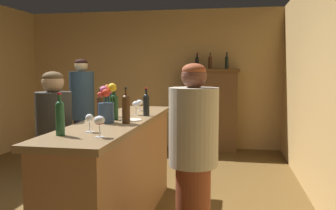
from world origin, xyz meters
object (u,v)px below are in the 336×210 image
object	(u,v)px
wine_bottle_malbec	(146,104)
flower_arrangement	(106,106)
wine_bottle_merlot	(100,105)
wine_glass_rear	(139,103)
bartender	(193,160)
wine_bottle_pinot	(126,108)
wine_bottle_rose	(114,106)
patron_in_navy	(82,114)
wine_glass_spare	(89,119)
cheese_plate	(131,120)
wine_bottle_syrah	(60,116)
wine_glass_mid	(136,104)
patron_near_entrance	(55,143)
display_bottle_midleft	(210,62)
display_bottle_center	(227,62)
wine_bottle_riesling	(108,102)
wine_glass_front	(99,121)
display_bottle_left	(197,62)
display_cabinet	(210,108)
bar_counter	(119,173)

from	to	relation	value
wine_bottle_malbec	flower_arrangement	world-z (taller)	flower_arrangement
wine_bottle_merlot	wine_glass_rear	distance (m)	0.74
bartender	wine_bottle_pinot	bearing A→B (deg)	-20.52
wine_bottle_malbec	wine_bottle_merlot	world-z (taller)	wine_bottle_merlot
wine_bottle_rose	patron_in_navy	size ratio (longest dim) A/B	0.17
wine_bottle_malbec	wine_glass_spare	bearing A→B (deg)	-101.19
cheese_plate	bartender	bearing A→B (deg)	-41.42
wine_bottle_syrah	wine_glass_rear	bearing A→B (deg)	84.18
wine_bottle_pinot	wine_glass_rear	xyz separation A→B (m)	(-0.14, 0.98, -0.05)
wine_glass_mid	flower_arrangement	world-z (taller)	flower_arrangement
wine_bottle_syrah	patron_in_navy	distance (m)	2.35
wine_bottle_malbec	flower_arrangement	size ratio (longest dim) A/B	0.82
wine_bottle_syrah	patron_in_navy	xyz separation A→B (m)	(-0.80, 2.19, -0.28)
wine_bottle_pinot	wine_glass_spare	size ratio (longest dim) A/B	2.29
wine_glass_spare	patron_near_entrance	distance (m)	0.88
wine_bottle_syrah	display_bottle_midleft	xyz separation A→B (m)	(0.82, 4.35, 0.49)
wine_bottle_syrah	wine_bottle_pinot	xyz separation A→B (m)	(0.30, 0.65, -0.00)
flower_arrangement	display_bottle_center	world-z (taller)	display_bottle_center
wine_bottle_rose	wine_glass_spare	bearing A→B (deg)	-87.18
wine_bottle_malbec	wine_glass_spare	distance (m)	1.04
wine_bottle_riesling	wine_glass_rear	bearing A→B (deg)	69.75
cheese_plate	display_bottle_center	bearing A→B (deg)	76.73
wine_glass_front	wine_glass_spare	distance (m)	0.24
cheese_plate	wine_glass_mid	bearing A→B (deg)	99.07
wine_glass_spare	display_bottle_left	xyz separation A→B (m)	(0.42, 4.18, 0.53)
wine_glass_rear	patron_near_entrance	bearing A→B (deg)	-123.98
display_cabinet	wine_bottle_pinot	size ratio (longest dim) A/B	4.82
wine_bottle_pinot	flower_arrangement	world-z (taller)	flower_arrangement
display_bottle_midleft	display_bottle_center	world-z (taller)	same
wine_glass_rear	wine_glass_spare	bearing A→B (deg)	-90.42
wine_glass_mid	patron_near_entrance	distance (m)	0.91
wine_bottle_pinot	patron_near_entrance	world-z (taller)	patron_near_entrance
wine_glass_mid	patron_in_navy	xyz separation A→B (m)	(-1.03, 0.94, -0.25)
display_cabinet	wine_bottle_riesling	size ratio (longest dim) A/B	4.67
wine_bottle_riesling	wine_glass_front	xyz separation A→B (m)	(0.34, -1.12, -0.03)
bar_counter	wine_glass_front	bearing A→B (deg)	-79.95
wine_bottle_rose	wine_glass_mid	world-z (taller)	wine_bottle_rose
wine_bottle_malbec	display_bottle_left	bearing A→B (deg)	86.04
patron_in_navy	wine_bottle_riesling	bearing A→B (deg)	-1.69
wine_glass_front	flower_arrangement	size ratio (longest dim) A/B	0.43
flower_arrangement	patron_in_navy	xyz separation A→B (m)	(-0.92, 1.54, -0.29)
wine_glass_rear	display_bottle_midleft	xyz separation A→B (m)	(0.66, 2.72, 0.54)
wine_bottle_rose	patron_in_navy	world-z (taller)	patron_in_navy
wine_glass_mid	display_bottle_midleft	world-z (taller)	display_bottle_midleft
bartender	patron_in_navy	bearing A→B (deg)	-36.32
display_cabinet	wine_glass_front	world-z (taller)	display_cabinet
cheese_plate	patron_in_navy	size ratio (longest dim) A/B	0.12
display_bottle_left	patron_near_entrance	size ratio (longest dim) A/B	0.20
wine_glass_rear	flower_arrangement	world-z (taller)	flower_arrangement
wine_glass_mid	flower_arrangement	bearing A→B (deg)	-100.33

